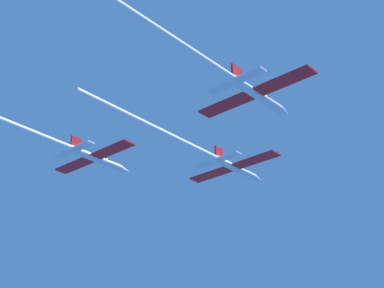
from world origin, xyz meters
The scene contains 3 objects.
jet_lead centered at (-0.34, -8.02, -0.04)m, with size 14.99×35.54×2.48m.
jet_left_wing centered at (-13.67, -21.79, 0.48)m, with size 14.99×33.21×2.48m.
jet_right_wing centered at (14.24, -21.71, -0.07)m, with size 14.99×32.73×2.48m.
Camera 1 is at (47.19, -62.90, -34.24)m, focal length 55.96 mm.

